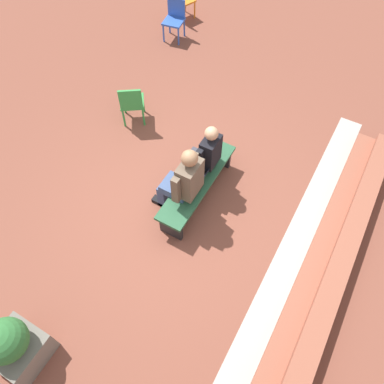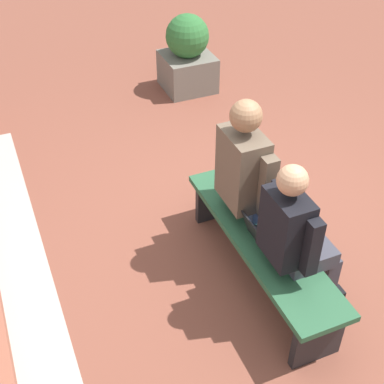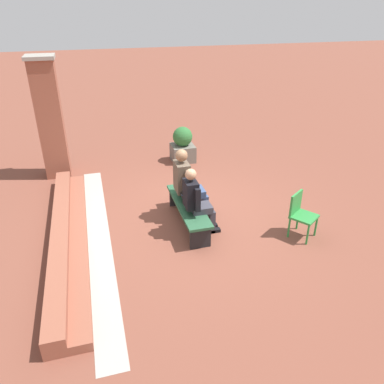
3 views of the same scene
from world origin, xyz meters
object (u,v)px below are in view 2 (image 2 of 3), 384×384
(bench, at_px, (261,245))
(person_student, at_px, (297,236))
(laptop, at_px, (265,236))
(planter, at_px, (187,55))
(person_adult, at_px, (255,178))

(bench, xyz_separation_m, person_student, (-0.32, -0.07, 0.35))
(bench, height_order, laptop, laptop)
(bench, xyz_separation_m, planter, (3.18, -0.71, 0.08))
(laptop, distance_m, planter, 3.31)
(bench, relative_size, planter, 1.91)
(person_adult, bearing_deg, bench, 166.68)
(person_student, height_order, planter, person_student)
(bench, relative_size, person_student, 1.37)
(bench, bearing_deg, person_student, -168.43)
(person_adult, bearing_deg, laptop, 166.72)
(bench, height_order, person_adult, person_adult)
(planter, bearing_deg, person_student, 169.57)
(bench, xyz_separation_m, laptop, (-0.05, 0.01, 0.15))
(person_student, height_order, laptop, person_student)
(person_student, relative_size, planter, 1.39)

